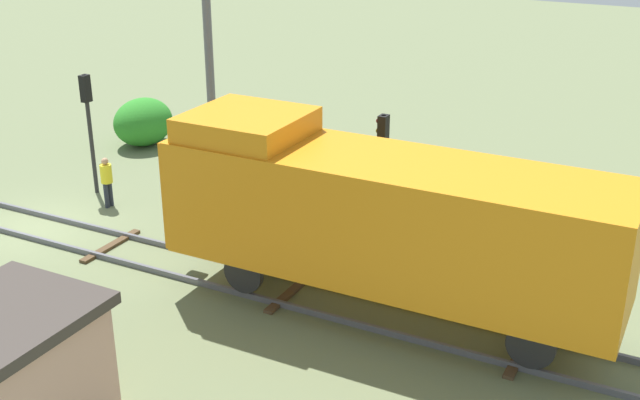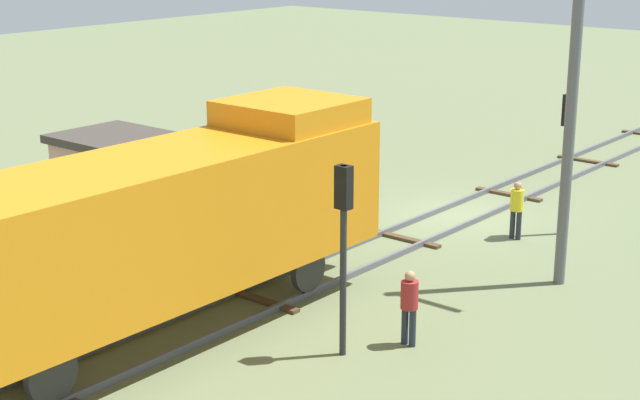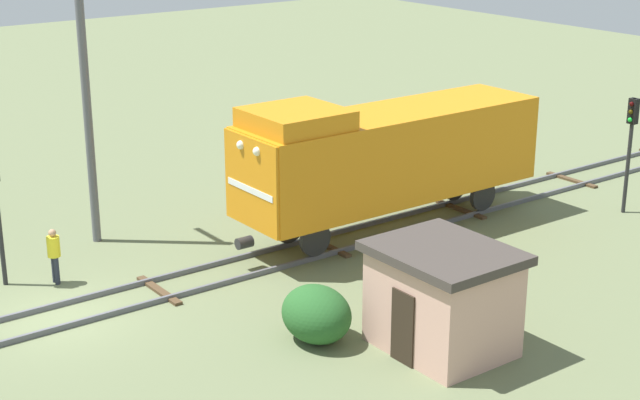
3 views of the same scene
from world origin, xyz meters
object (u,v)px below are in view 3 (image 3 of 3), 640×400
worker_near_track (54,252)px  catenary_mast (86,101)px  locomotive (386,153)px  relay_hut (442,298)px  traffic_signal_far (631,134)px  traffic_signal_mid (292,136)px  worker_by_signal (250,188)px

worker_near_track → catenary_mast: (-2.66, 2.47, 3.71)m
locomotive → relay_hut: 8.83m
worker_near_track → catenary_mast: bearing=102.0°
traffic_signal_far → worker_near_track: 19.91m
catenary_mast → traffic_signal_mid: bearing=76.3°
locomotive → catenary_mast: bearing=-121.5°
relay_hut → catenary_mast: bearing=-163.2°
traffic_signal_mid → traffic_signal_far: 11.89m
worker_by_signal → catenary_mast: size_ratio=0.19×
traffic_signal_mid → worker_near_track: 9.52m
traffic_signal_mid → worker_near_track: traffic_signal_mid is taller
worker_by_signal → catenary_mast: (-0.86, -5.54, 3.71)m
worker_near_track → relay_hut: size_ratio=0.49×
worker_near_track → catenary_mast: 5.19m
catenary_mast → traffic_signal_far: bearing=62.2°
locomotive → catenary_mast: 9.86m
locomotive → catenary_mast: (-5.06, -8.24, 1.93)m
traffic_signal_mid → relay_hut: traffic_signal_mid is taller
relay_hut → traffic_signal_far: bearing=107.2°
catenary_mast → worker_near_track: bearing=-43.0°
locomotive → traffic_signal_mid: size_ratio=2.82×
worker_by_signal → catenary_mast: 6.72m
traffic_signal_far → worker_by_signal: size_ratio=2.46×
worker_by_signal → catenary_mast: bearing=120.5°
traffic_signal_far → relay_hut: traffic_signal_far is taller
traffic_signal_far → worker_by_signal: 13.52m
traffic_signal_far → relay_hut: bearing=-72.8°
traffic_signal_far → worker_by_signal: (-7.80, -10.87, -1.91)m
relay_hut → locomotive: bearing=149.3°
locomotive → catenary_mast: catenary_mast is taller
worker_near_track → worker_by_signal: bearing=67.7°
traffic_signal_mid → worker_by_signal: (-0.80, -1.27, -1.87)m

